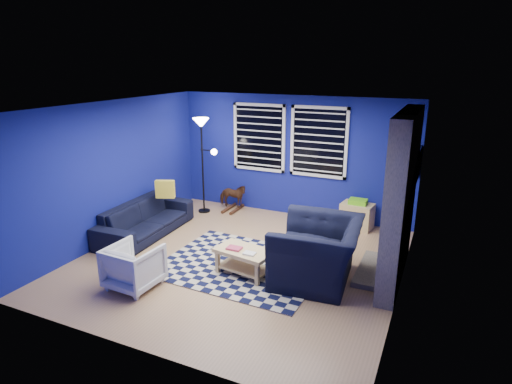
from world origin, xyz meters
TOP-DOWN VIEW (x-y plane):
  - floor at (0.00, 0.00)m, footprint 5.00×5.00m
  - ceiling at (0.00, 0.00)m, footprint 5.00×5.00m
  - wall_back at (0.00, 2.50)m, footprint 5.00×0.00m
  - wall_left at (-2.50, 0.00)m, footprint 0.00×5.00m
  - wall_right at (2.50, 0.00)m, footprint 0.00×5.00m
  - fireplace at (2.36, 0.50)m, footprint 0.65×2.00m
  - window_left at (-0.75, 2.46)m, footprint 1.17×0.06m
  - window_right at (0.55, 2.46)m, footprint 1.17×0.06m
  - tv at (2.45, 2.00)m, footprint 0.07×1.00m
  - rug at (0.12, -0.13)m, footprint 2.57×2.09m
  - sofa at (-2.10, 0.27)m, footprint 2.14×0.90m
  - armchair_big at (1.33, -0.06)m, footprint 1.50×1.34m
  - armchair_bent at (-1.01, -1.36)m, footprint 0.71×0.73m
  - rocking_horse at (-1.25, 2.17)m, footprint 0.39×0.66m
  - coffee_table at (0.27, -0.38)m, footprint 0.93×0.63m
  - cabinet at (1.44, 2.25)m, footprint 0.65×0.48m
  - floor_lamp at (-1.75, 1.84)m, footprint 0.55×0.34m
  - throw_pillow at (-1.95, 0.73)m, footprint 0.38×0.23m

SIDE VIEW (x-z plane):
  - floor at x=0.00m, z-range 0.00..0.00m
  - rug at x=0.12m, z-range 0.00..0.02m
  - cabinet at x=1.44m, z-range -0.03..0.56m
  - coffee_table at x=0.27m, z-range 0.08..0.52m
  - sofa at x=-2.10m, z-range 0.00..0.62m
  - armchair_bent at x=-1.01m, z-range 0.00..0.64m
  - rocking_horse at x=-1.25m, z-range 0.07..0.60m
  - armchair_big at x=1.33m, z-range 0.00..0.90m
  - throw_pillow at x=-1.95m, z-range 0.62..0.96m
  - fireplace at x=2.36m, z-range -0.05..2.45m
  - wall_back at x=0.00m, z-range -1.25..3.75m
  - wall_left at x=-2.50m, z-range -1.25..3.75m
  - wall_right at x=2.50m, z-range -1.25..3.75m
  - tv at x=2.45m, z-range 1.11..1.69m
  - window_left at x=-0.75m, z-range 0.89..2.31m
  - window_right at x=0.55m, z-range 0.89..2.31m
  - floor_lamp at x=-1.75m, z-range 0.65..2.67m
  - ceiling at x=0.00m, z-range 2.50..2.50m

